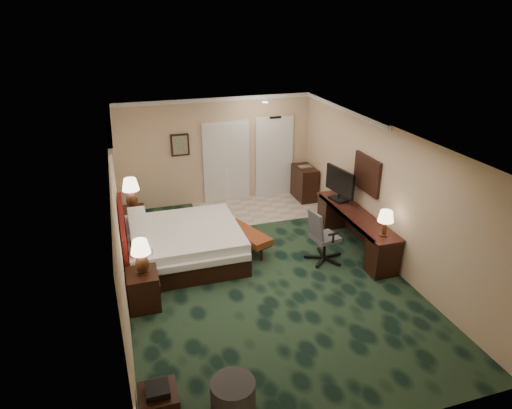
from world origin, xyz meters
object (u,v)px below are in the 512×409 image
object	(u,v)px
lamp_near	(141,257)
desk	(355,230)
ottoman	(233,395)
bed	(185,244)
nightstand_far	(134,223)
minibar	(304,183)
side_table	(160,408)
bed_bench	(246,240)
tv	(340,185)
nightstand_near	(143,290)
desk_chair	(325,235)
lamp_far	(131,194)

from	to	relation	value
lamp_near	desk	size ratio (longest dim) A/B	0.23
ottoman	desk	bearing A→B (deg)	43.59
bed	nightstand_far	distance (m)	1.64
nightstand_far	minibar	world-z (taller)	minibar
lamp_near	side_table	distance (m)	2.61
bed_bench	tv	world-z (taller)	tv
nightstand_near	ottoman	world-z (taller)	nightstand_near
lamp_near	tv	world-z (taller)	tv
nightstand_far	desk_chair	xyz separation A→B (m)	(3.58, -2.19, 0.22)
side_table	lamp_near	bearing A→B (deg)	89.02
nightstand_near	bed_bench	size ratio (longest dim) A/B	0.51
tv	lamp_near	bearing A→B (deg)	-169.81
desk_chair	bed_bench	bearing A→B (deg)	138.16
desk	bed	bearing A→B (deg)	171.53
tv	lamp_far	bearing A→B (deg)	155.44
lamp_far	tv	distance (m)	4.52
bed	tv	xyz separation A→B (m)	(3.48, 0.24, 0.79)
nightstand_near	desk_chair	xyz separation A→B (m)	(3.58, 0.50, 0.23)
ottoman	nightstand_far	bearing A→B (deg)	99.62
lamp_far	tv	size ratio (longest dim) A/B	0.73
lamp_near	bed_bench	distance (m)	2.68
lamp_far	minibar	size ratio (longest dim) A/B	0.78
lamp_far	side_table	xyz separation A→B (m)	(-0.04, -5.25, -0.75)
tv	desk_chair	size ratio (longest dim) A/B	0.85
bed_bench	nightstand_near	bearing A→B (deg)	-169.54
nightstand_near	desk_chair	size ratio (longest dim) A/B	0.58
nightstand_near	desk	xyz separation A→B (m)	(4.42, 0.80, 0.06)
lamp_near	ottoman	world-z (taller)	lamp_near
lamp_far	lamp_near	bearing A→B (deg)	-90.01
nightstand_near	lamp_near	size ratio (longest dim) A/B	1.05
nightstand_near	nightstand_far	world-z (taller)	nightstand_far
bed	nightstand_far	xyz separation A→B (m)	(-0.91, 1.36, -0.02)
nightstand_near	ottoman	distance (m)	2.70
tv	bed_bench	bearing A→B (deg)	175.30
desk	minibar	xyz separation A→B (m)	(0.03, 2.78, 0.05)
bed_bench	tv	xyz separation A→B (m)	(2.19, 0.18, 0.92)
lamp_far	tv	xyz separation A→B (m)	(4.36, -1.17, 0.14)
nightstand_near	tv	bearing A→B (deg)	19.61
bed_bench	ottoman	distance (m)	4.14
bed	nightstand_near	xyz separation A→B (m)	(-0.92, -1.33, -0.03)
desk	minibar	bearing A→B (deg)	89.43
bed_bench	desk_chair	distance (m)	1.68
bed	nightstand_far	size ratio (longest dim) A/B	3.31
nightstand_far	desk_chair	distance (m)	4.20
tv	minibar	size ratio (longest dim) A/B	1.08
minibar	desk	bearing A→B (deg)	-90.57
lamp_far	minibar	distance (m)	4.53
lamp_near	bed_bench	xyz separation A→B (m)	(2.17, 1.38, -0.73)
side_table	nightstand_near	bearing A→B (deg)	89.65
desk	tv	size ratio (longest dim) A/B	2.84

